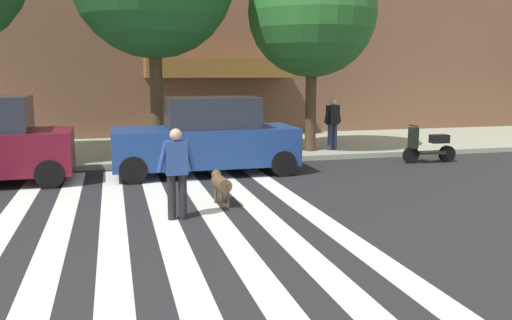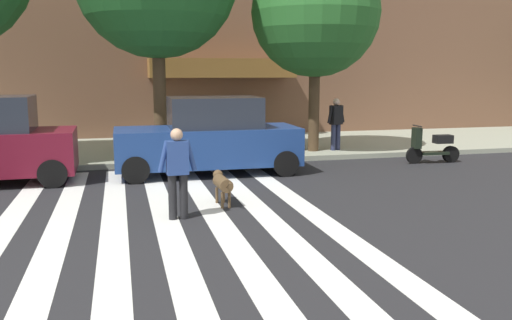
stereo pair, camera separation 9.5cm
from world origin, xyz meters
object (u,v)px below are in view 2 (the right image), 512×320
Objects in this scene: parked_car_third_in_line at (209,138)px; parked_scooter at (433,147)px; dog_on_leash at (222,183)px; pedestrian_bystander at (336,121)px; pedestrian_dog_walker at (177,168)px; street_tree_further at (316,13)px.

parked_scooter is (6.54, 0.04, -0.45)m from parked_car_third_in_line.
dog_on_leash is 7.33m from pedestrian_bystander.
parked_scooter reaches higher than dog_on_leash.
pedestrian_dog_walker reaches higher than parked_scooter.
parked_car_third_in_line is at bearing -148.76° from street_tree_further.
street_tree_further reaches higher than pedestrian_dog_walker.
dog_on_leash is at bearing 40.96° from pedestrian_dog_walker.
parked_car_third_in_line is 4.39m from pedestrian_dog_walker.
parked_scooter is 0.26× the size of street_tree_further.
parked_scooter is 8.89m from pedestrian_dog_walker.
pedestrian_dog_walker is at bearing -106.69° from parked_car_third_in_line.
pedestrian_dog_walker is at bearing -139.04° from dog_on_leash.
pedestrian_bystander reaches higher than pedestrian_dog_walker.
pedestrian_dog_walker reaches higher than dog_on_leash.
pedestrian_dog_walker is 1.55× the size of dog_on_leash.
pedestrian_bystander is at bearing 49.73° from dog_on_leash.
street_tree_further is at bearing 142.50° from parked_scooter.
pedestrian_dog_walker is (-4.94, -6.44, -3.46)m from street_tree_further.
parked_scooter is 1.00× the size of pedestrian_dog_walker.
pedestrian_bystander is at bearing 48.43° from pedestrian_dog_walker.
parked_car_third_in_line reaches higher than dog_on_leash.
parked_car_third_in_line is 6.56m from parked_scooter.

